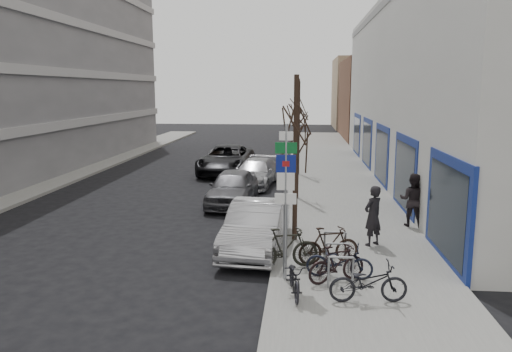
% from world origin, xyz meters
% --- Properties ---
extents(ground, '(120.00, 120.00, 0.00)m').
position_xyz_m(ground, '(0.00, 0.00, 0.00)').
color(ground, black).
rests_on(ground, ground).
extents(sidewalk_east, '(5.00, 70.00, 0.15)m').
position_xyz_m(sidewalk_east, '(4.50, 10.00, 0.07)').
color(sidewalk_east, slate).
rests_on(sidewalk_east, ground).
extents(sidewalk_west, '(3.00, 70.00, 0.15)m').
position_xyz_m(sidewalk_west, '(-11.00, 10.00, 0.07)').
color(sidewalk_west, slate).
rests_on(sidewalk_west, ground).
extents(brick_building_far, '(12.00, 14.00, 8.00)m').
position_xyz_m(brick_building_far, '(13.00, 40.00, 4.00)').
color(brick_building_far, brown).
rests_on(brick_building_far, ground).
extents(tan_building_far, '(13.00, 12.00, 9.00)m').
position_xyz_m(tan_building_far, '(13.50, 55.00, 4.50)').
color(tan_building_far, '#937A5B').
rests_on(tan_building_far, ground).
extents(highway_sign_pole, '(0.55, 0.10, 4.20)m').
position_xyz_m(highway_sign_pole, '(2.40, -0.01, 2.46)').
color(highway_sign_pole, gray).
rests_on(highway_sign_pole, ground).
extents(bike_rack, '(0.66, 2.26, 0.83)m').
position_xyz_m(bike_rack, '(3.80, 0.60, 0.66)').
color(bike_rack, gray).
rests_on(bike_rack, sidewalk_east).
extents(tree_near, '(1.80, 1.80, 5.50)m').
position_xyz_m(tree_near, '(2.60, 3.50, 4.10)').
color(tree_near, black).
rests_on(tree_near, ground).
extents(tree_mid, '(1.80, 1.80, 5.50)m').
position_xyz_m(tree_mid, '(2.60, 10.00, 4.10)').
color(tree_mid, black).
rests_on(tree_mid, ground).
extents(tree_far, '(1.80, 1.80, 5.50)m').
position_xyz_m(tree_far, '(2.60, 16.50, 4.10)').
color(tree_far, black).
rests_on(tree_far, ground).
extents(meter_front, '(0.10, 0.08, 1.27)m').
position_xyz_m(meter_front, '(2.15, 3.00, 0.92)').
color(meter_front, gray).
rests_on(meter_front, sidewalk_east).
extents(meter_mid, '(0.10, 0.08, 1.27)m').
position_xyz_m(meter_mid, '(2.15, 8.50, 0.92)').
color(meter_mid, gray).
rests_on(meter_mid, sidewalk_east).
extents(meter_back, '(0.10, 0.08, 1.27)m').
position_xyz_m(meter_back, '(2.15, 14.00, 0.92)').
color(meter_back, gray).
rests_on(meter_back, sidewalk_east).
extents(bike_near_left, '(0.71, 1.69, 1.00)m').
position_xyz_m(bike_near_left, '(2.67, -1.02, 0.65)').
color(bike_near_left, black).
rests_on(bike_near_left, sidewalk_east).
extents(bike_near_right, '(1.69, 1.22, 1.01)m').
position_xyz_m(bike_near_right, '(3.73, -0.12, 0.65)').
color(bike_near_right, black).
rests_on(bike_near_right, sidewalk_east).
extents(bike_mid_curb, '(1.80, 0.75, 1.07)m').
position_xyz_m(bike_mid_curb, '(3.82, 0.18, 0.68)').
color(bike_mid_curb, black).
rests_on(bike_mid_curb, sidewalk_east).
extents(bike_mid_inner, '(2.01, 1.12, 1.17)m').
position_xyz_m(bike_mid_inner, '(2.37, 0.80, 0.74)').
color(bike_mid_inner, black).
rests_on(bike_mid_inner, sidewalk_east).
extents(bike_far_curb, '(1.87, 0.73, 1.11)m').
position_xyz_m(bike_far_curb, '(4.38, -1.27, 0.71)').
color(bike_far_curb, black).
rests_on(bike_far_curb, sidewalk_east).
extents(bike_far_inner, '(1.90, 1.09, 1.10)m').
position_xyz_m(bike_far_inner, '(3.59, 1.25, 0.70)').
color(bike_far_inner, black).
rests_on(bike_far_inner, sidewalk_east).
extents(parked_car_front, '(1.99, 4.81, 1.55)m').
position_xyz_m(parked_car_front, '(1.40, 2.68, 0.77)').
color(parked_car_front, '#B0B0B5').
rests_on(parked_car_front, ground).
extents(parked_car_mid, '(2.12, 4.68, 1.56)m').
position_xyz_m(parked_car_mid, '(-0.20, 8.90, 0.78)').
color(parked_car_mid, '#535258').
rests_on(parked_car_mid, ground).
extents(parked_car_back, '(2.53, 5.00, 1.39)m').
position_xyz_m(parked_car_back, '(0.40, 13.41, 0.70)').
color(parked_car_back, '#9A9A9F').
rests_on(parked_car_back, ground).
extents(lane_car, '(3.04, 6.22, 1.70)m').
position_xyz_m(lane_car, '(-1.71, 17.08, 0.85)').
color(lane_car, black).
rests_on(lane_car, ground).
extents(pedestrian_near, '(0.83, 0.81, 1.92)m').
position_xyz_m(pedestrian_near, '(5.06, 3.10, 1.11)').
color(pedestrian_near, black).
rests_on(pedestrian_near, sidewalk_east).
extents(pedestrian_far, '(0.85, 0.73, 1.96)m').
position_xyz_m(pedestrian_far, '(6.80, 5.53, 1.13)').
color(pedestrian_far, black).
rests_on(pedestrian_far, sidewalk_east).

